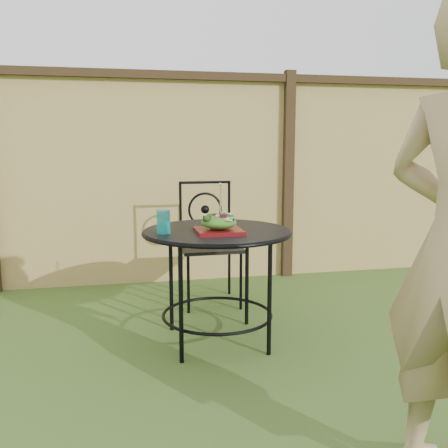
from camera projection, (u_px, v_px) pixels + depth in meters
name	position (u px, v px, depth m)	size (l,w,h in m)	color
ground	(178.00, 401.00, 2.45)	(60.00, 60.00, 0.00)	#274A17
fence	(147.00, 178.00, 4.41)	(8.00, 0.12, 1.90)	#E8CA72
patio_table	(217.00, 252.00, 3.09)	(0.92, 0.92, 0.72)	black
patio_chair	(209.00, 239.00, 3.93)	(0.46, 0.46, 0.95)	black
salad_plate	(219.00, 231.00, 2.95)	(0.27, 0.27, 0.02)	#4E0B0C
salad	(219.00, 222.00, 2.94)	(0.21, 0.21, 0.08)	#235614
fork	(220.00, 200.00, 2.93)	(0.01, 0.01, 0.18)	silver
drinking_glass	(163.00, 222.00, 2.93)	(0.08, 0.08, 0.14)	#0D989A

